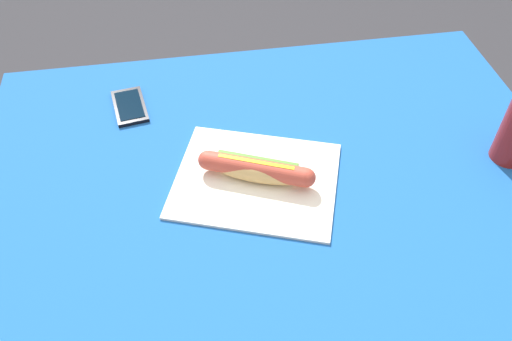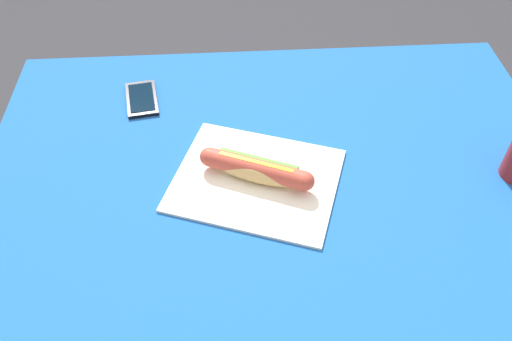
{
  "view_description": "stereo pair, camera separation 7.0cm",
  "coord_description": "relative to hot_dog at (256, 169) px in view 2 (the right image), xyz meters",
  "views": [
    {
      "loc": [
        -0.16,
        -0.69,
        1.53
      ],
      "look_at": [
        -0.04,
        0.02,
        0.78
      ],
      "focal_mm": 37.2,
      "sensor_mm": 36.0,
      "label": 1
    },
    {
      "loc": [
        -0.09,
        -0.69,
        1.53
      ],
      "look_at": [
        -0.04,
        0.02,
        0.78
      ],
      "focal_mm": 37.2,
      "sensor_mm": 36.0,
      "label": 2
    }
  ],
  "objects": [
    {
      "name": "hot_dog",
      "position": [
        0.0,
        0.0,
        0.0
      ],
      "size": [
        0.22,
        0.12,
        0.05
      ],
      "color": "tan",
      "rests_on": "paper_wrapper"
    },
    {
      "name": "dining_table",
      "position": [
        0.04,
        -0.02,
        -0.16
      ],
      "size": [
        1.2,
        0.96,
        0.75
      ],
      "color": "brown",
      "rests_on": "ground"
    },
    {
      "name": "paper_wrapper",
      "position": [
        -0.0,
        -0.0,
        -0.03
      ],
      "size": [
        0.39,
        0.35,
        0.01
      ],
      "primitive_type": "cube",
      "rotation": [
        0.0,
        0.0,
        -0.35
      ],
      "color": "silver",
      "rests_on": "dining_table"
    },
    {
      "name": "cell_phone",
      "position": [
        -0.25,
        0.27,
        -0.03
      ],
      "size": [
        0.09,
        0.14,
        0.01
      ],
      "color": "black",
      "rests_on": "dining_table"
    }
  ]
}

